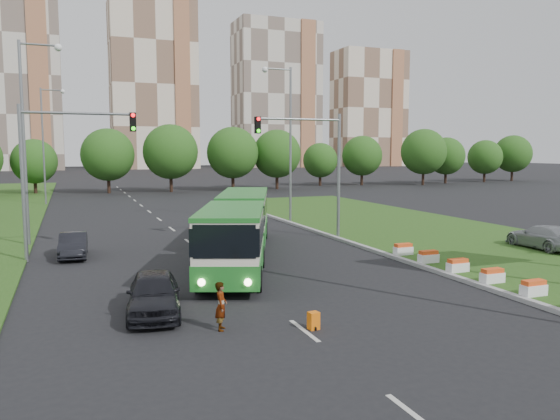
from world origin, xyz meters
name	(u,v)px	position (x,y,z in m)	size (l,w,h in m)	color
ground	(312,281)	(0.00, 0.00, 0.00)	(360.00, 360.00, 0.00)	black
grass_median	(441,236)	(13.00, 8.00, 0.07)	(14.00, 60.00, 0.15)	#264F16
median_kerb	(348,242)	(6.05, 8.00, 0.09)	(0.30, 60.00, 0.18)	#979797
lane_markings	(167,225)	(-3.00, 20.00, 0.00)	(0.20, 100.00, 0.01)	#B5B5AE
flower_planters	(474,270)	(6.70, -2.50, 0.45)	(1.10, 11.50, 0.60)	white
traffic_mast_median	(316,156)	(4.78, 10.00, 5.35)	(5.76, 0.32, 8.00)	gray
traffic_mast_left	(56,157)	(-10.38, 9.00, 5.35)	(5.76, 0.32, 8.00)	gray
street_lamps	(194,145)	(-3.00, 10.00, 6.00)	(36.00, 60.00, 12.00)	gray
tree_line	(217,158)	(10.00, 55.00, 4.50)	(120.00, 8.00, 9.00)	#1C4A13
apartment_tower_cwest	(7,76)	(-25.00, 150.00, 26.00)	(28.00, 15.00, 52.00)	beige
apartment_tower_ceast	(153,86)	(15.00, 150.00, 25.00)	(25.00, 15.00, 50.00)	beige
apartment_tower_east	(276,96)	(55.00, 150.00, 23.50)	(27.00, 15.00, 47.00)	beige
midrise_east	(369,109)	(90.00, 150.00, 20.00)	(24.00, 14.00, 40.00)	beige
articulated_bus	(234,226)	(-1.79, 5.99, 1.71)	(2.64, 16.92, 2.79)	beige
car_left_near	(154,293)	(-7.20, -2.51, 0.75)	(1.77, 4.41, 1.50)	black
car_left_far	(73,245)	(-9.74, 9.41, 0.65)	(1.37, 3.94, 1.30)	black
car_median	(543,237)	(15.14, 1.71, 0.83)	(1.89, 4.66, 1.35)	#93979C
pedestrian	(221,306)	(-5.44, -4.98, 0.78)	(0.57, 0.37, 1.57)	gray
shopping_trolley	(314,321)	(-2.67, -5.98, 0.28)	(0.33, 0.35, 0.57)	orange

